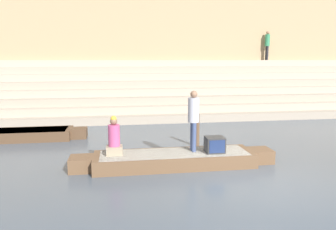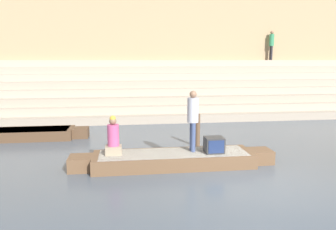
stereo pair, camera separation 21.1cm
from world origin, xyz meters
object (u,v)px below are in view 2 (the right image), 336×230
object	(u,v)px
person_on_steps	(271,43)
mooring_post	(198,130)
moored_boat_shore	(17,134)
person_rowing	(113,139)
tv_set	(214,145)
rowboat_main	(173,159)
person_standing	(193,116)

from	to	relation	value
person_on_steps	mooring_post	bearing A→B (deg)	-175.50
mooring_post	moored_boat_shore	bearing A→B (deg)	163.10
person_rowing	mooring_post	xyz separation A→B (m)	(2.86, 1.91, -0.26)
tv_set	moored_boat_shore	bearing A→B (deg)	144.20
person_rowing	mooring_post	world-z (taller)	person_rowing
moored_boat_shore	rowboat_main	bearing A→B (deg)	-38.50
person_on_steps	person_rowing	bearing A→B (deg)	179.99
person_standing	person_rowing	size ratio (longest dim) A/B	1.59
person_standing	person_on_steps	xyz separation A→B (m)	(7.30, 10.83, 2.65)
rowboat_main	mooring_post	xyz separation A→B (m)	(1.16, 1.99, 0.38)
tv_set	mooring_post	distance (m)	2.11
person_on_steps	moored_boat_shore	bearing A→B (deg)	158.80
person_rowing	person_on_steps	size ratio (longest dim) A/B	0.62
person_standing	rowboat_main	bearing A→B (deg)	177.63
person_standing	moored_boat_shore	bearing A→B (deg)	132.16
moored_boat_shore	mooring_post	bearing A→B (deg)	-19.26
person_rowing	person_on_steps	world-z (taller)	person_on_steps
mooring_post	person_on_steps	size ratio (longest dim) A/B	0.65
person_standing	mooring_post	size ratio (longest dim) A/B	1.50
rowboat_main	mooring_post	world-z (taller)	mooring_post
rowboat_main	person_on_steps	bearing A→B (deg)	54.41
rowboat_main	person_on_steps	size ratio (longest dim) A/B	3.26
rowboat_main	tv_set	size ratio (longest dim) A/B	11.01
person_standing	mooring_post	world-z (taller)	person_standing
tv_set	person_on_steps	xyz separation A→B (m)	(6.72, 11.09, 3.45)
moored_boat_shore	person_standing	bearing A→B (deg)	-34.92
person_rowing	moored_boat_shore	world-z (taller)	person_rowing
mooring_post	person_rowing	bearing A→B (deg)	-146.24
moored_boat_shore	mooring_post	world-z (taller)	mooring_post
rowboat_main	tv_set	xyz separation A→B (m)	(1.16, -0.12, 0.41)
person_rowing	moored_boat_shore	xyz separation A→B (m)	(-3.80, 3.93, -0.64)
person_standing	tv_set	xyz separation A→B (m)	(0.58, -0.25, -0.80)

